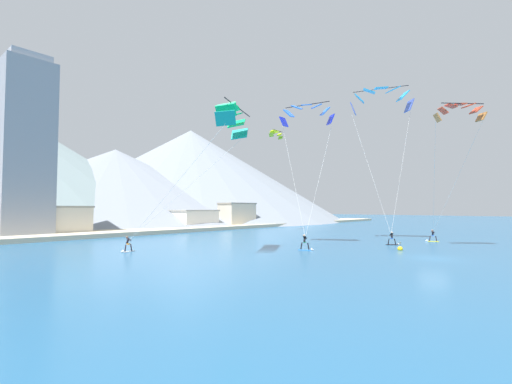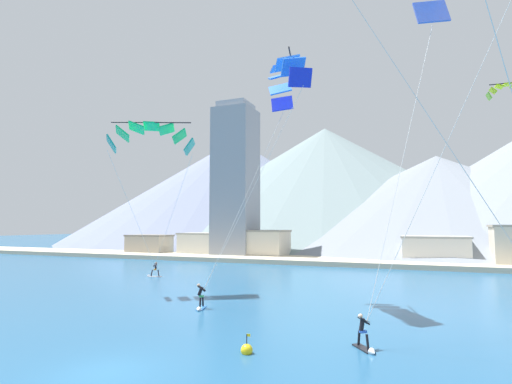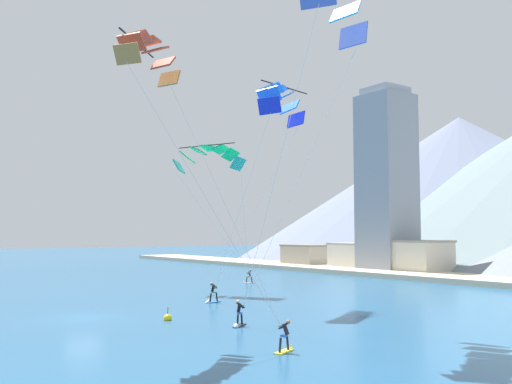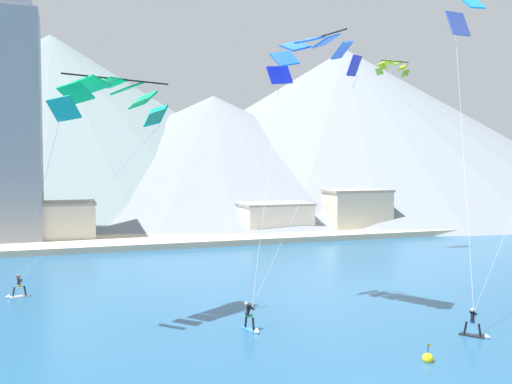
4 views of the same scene
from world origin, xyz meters
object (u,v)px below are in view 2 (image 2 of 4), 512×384
(kitesurfer_mid_center, at_px, (365,339))
(race_marker_buoy, at_px, (247,350))
(parafoil_kite_far_left, at_px, (151,135))
(parafoil_kite_near_trail, at_px, (286,79))
(parafoil_kite_distant_high_outer, at_px, (507,89))
(kitesurfer_near_trail, at_px, (200,301))
(kitesurfer_far_left, at_px, (153,272))

(kitesurfer_mid_center, height_order, race_marker_buoy, kitesurfer_mid_center)
(kitesurfer_mid_center, bearing_deg, race_marker_buoy, -153.51)
(parafoil_kite_far_left, bearing_deg, race_marker_buoy, -39.16)
(parafoil_kite_near_trail, bearing_deg, parafoil_kite_far_left, 176.63)
(parafoil_kite_distant_high_outer, bearing_deg, kitesurfer_mid_center, -112.60)
(kitesurfer_near_trail, height_order, parafoil_kite_distant_high_outer, parafoil_kite_distant_high_outer)
(parafoil_kite_near_trail, bearing_deg, race_marker_buoy, -82.11)
(kitesurfer_near_trail, height_order, kitesurfer_mid_center, kitesurfer_near_trail)
(parafoil_kite_near_trail, xyz_separation_m, parafoil_kite_far_left, (-12.94, 0.76, -3.14))
(kitesurfer_mid_center, height_order, kitesurfer_far_left, kitesurfer_mid_center)
(parafoil_kite_far_left, distance_m, race_marker_buoy, 23.20)
(parafoil_kite_distant_high_outer, xyz_separation_m, race_marker_buoy, (-16.67, -30.45, -20.05))
(kitesurfer_far_left, distance_m, race_marker_buoy, 29.58)
(kitesurfer_near_trail, relative_size, parafoil_kite_near_trail, 0.11)
(kitesurfer_mid_center, height_order, parafoil_kite_distant_high_outer, parafoil_kite_distant_high_outer)
(kitesurfer_far_left, height_order, parafoil_kite_far_left, parafoil_kite_far_left)
(kitesurfer_near_trail, relative_size, kitesurfer_mid_center, 1.04)
(kitesurfer_near_trail, height_order, race_marker_buoy, kitesurfer_near_trail)
(kitesurfer_far_left, height_order, race_marker_buoy, kitesurfer_far_left)
(kitesurfer_mid_center, xyz_separation_m, parafoil_kite_near_trail, (-6.56, 8.51, 16.59))
(kitesurfer_mid_center, relative_size, kitesurfer_far_left, 0.98)
(kitesurfer_far_left, bearing_deg, race_marker_buoy, -45.41)
(kitesurfer_mid_center, bearing_deg, parafoil_kite_distant_high_outer, 67.40)
(kitesurfer_far_left, distance_m, parafoil_kite_near_trail, 27.32)
(kitesurfer_near_trail, xyz_separation_m, kitesurfer_far_left, (-13.88, 13.39, -0.07))
(kitesurfer_near_trail, distance_m, kitesurfer_mid_center, 12.99)
(parafoil_kite_distant_high_outer, bearing_deg, parafoil_kite_far_left, -149.05)
(race_marker_buoy, bearing_deg, parafoil_kite_far_left, 140.84)
(kitesurfer_mid_center, distance_m, kitesurfer_far_left, 31.78)
(race_marker_buoy, bearing_deg, kitesurfer_mid_center, 26.49)
(kitesurfer_near_trail, bearing_deg, parafoil_kite_distant_high_outer, 44.04)
(kitesurfer_far_left, bearing_deg, parafoil_kite_distant_high_outer, 14.08)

